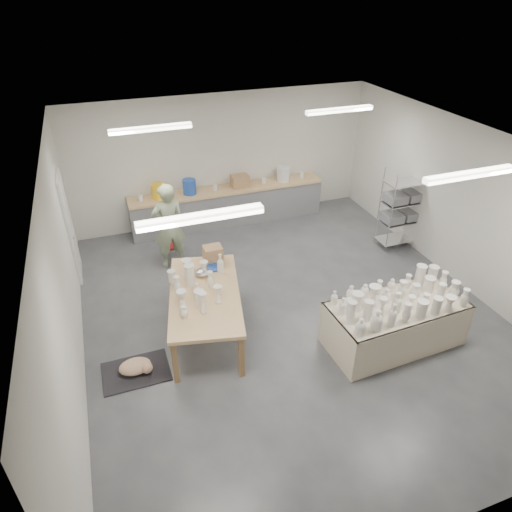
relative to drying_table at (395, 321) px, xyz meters
name	(u,v)px	position (x,y,z in m)	size (l,w,h in m)	color
room	(286,208)	(-1.38, 1.36, 1.62)	(8.00, 8.02, 3.00)	#424449
back_counter	(228,204)	(-1.28, 4.96, 0.05)	(4.60, 0.60, 1.24)	tan
wire_shelf	(402,207)	(1.93, 2.68, 0.48)	(0.88, 0.48, 1.80)	silver
drying_table	(395,321)	(0.00, 0.00, 0.00)	(2.22, 1.13, 1.14)	olive
work_table	(203,288)	(-2.79, 1.37, 0.40)	(1.56, 2.40, 1.20)	tan
rug	(136,372)	(-4.04, 0.74, -0.43)	(1.00, 0.70, 0.02)	black
cat	(137,366)	(-4.02, 0.73, -0.31)	(0.57, 0.49, 0.21)	white
potter	(169,226)	(-2.92, 3.55, 0.46)	(0.66, 0.43, 1.80)	#98A983
red_stool	(169,247)	(-2.92, 3.82, -0.17)	(0.41, 0.41, 0.31)	red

